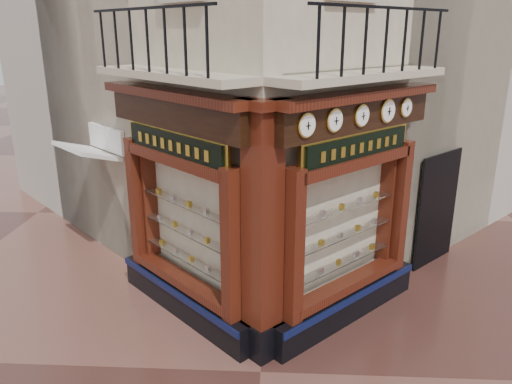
# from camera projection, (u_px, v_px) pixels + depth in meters

# --- Properties ---
(ground) EXTENTS (80.00, 80.00, 0.00)m
(ground) POSITION_uv_depth(u_px,v_px,m) (261.00, 372.00, 7.42)
(ground) COLOR #462621
(ground) RESTS_ON ground
(neighbour_left) EXTENTS (11.31, 11.31, 11.00)m
(neighbour_left) POSITION_uv_depth(u_px,v_px,m) (187.00, 7.00, 14.06)
(neighbour_left) COLOR #B9AEA1
(neighbour_left) RESTS_ON ground
(neighbour_right) EXTENTS (11.31, 11.31, 11.00)m
(neighbour_right) POSITION_uv_depth(u_px,v_px,m) (364.00, 6.00, 13.81)
(neighbour_right) COLOR #B9AEA1
(neighbour_right) RESTS_ON ground
(shopfront_left) EXTENTS (2.86, 2.86, 3.98)m
(shopfront_left) POSITION_uv_depth(u_px,v_px,m) (181.00, 210.00, 8.38)
(shopfront_left) COLOR black
(shopfront_left) RESTS_ON ground
(shopfront_right) EXTENTS (2.86, 2.86, 3.98)m
(shopfront_right) POSITION_uv_depth(u_px,v_px,m) (350.00, 213.00, 8.24)
(shopfront_right) COLOR black
(shopfront_right) RESTS_ON ground
(corner_pilaster) EXTENTS (0.85, 0.85, 3.98)m
(corner_pilaster) POSITION_uv_depth(u_px,v_px,m) (262.00, 238.00, 7.30)
(corner_pilaster) COLOR black
(corner_pilaster) RESTS_ON ground
(balcony) EXTENTS (5.94, 2.97, 1.03)m
(balcony) POSITION_uv_depth(u_px,v_px,m) (266.00, 74.00, 7.54)
(balcony) COLOR beige
(balcony) RESTS_ON ground
(clock_a) EXTENTS (0.28, 0.28, 0.34)m
(clock_a) POSITION_uv_depth(u_px,v_px,m) (306.00, 125.00, 6.74)
(clock_a) COLOR gold
(clock_a) RESTS_ON ground
(clock_b) EXTENTS (0.28, 0.28, 0.35)m
(clock_b) POSITION_uv_depth(u_px,v_px,m) (334.00, 120.00, 7.12)
(clock_b) COLOR gold
(clock_b) RESTS_ON ground
(clock_c) EXTENTS (0.28, 0.28, 0.35)m
(clock_c) POSITION_uv_depth(u_px,v_px,m) (362.00, 116.00, 7.53)
(clock_c) COLOR gold
(clock_c) RESTS_ON ground
(clock_d) EXTENTS (0.31, 0.31, 0.38)m
(clock_d) POSITION_uv_depth(u_px,v_px,m) (388.00, 111.00, 7.96)
(clock_d) COLOR gold
(clock_d) RESTS_ON ground
(clock_e) EXTENTS (0.26, 0.26, 0.32)m
(clock_e) POSITION_uv_depth(u_px,v_px,m) (406.00, 108.00, 8.30)
(clock_e) COLOR gold
(clock_e) RESTS_ON ground
(awning) EXTENTS (1.65, 1.65, 0.33)m
(awning) POSITION_uv_depth(u_px,v_px,m) (98.00, 262.00, 10.95)
(awning) COLOR white
(awning) RESTS_ON ground
(signboard_left) EXTENTS (2.01, 2.01, 0.54)m
(signboard_left) POSITION_uv_depth(u_px,v_px,m) (174.00, 145.00, 7.98)
(signboard_left) COLOR gold
(signboard_left) RESTS_ON ground
(signboard_right) EXTENTS (1.91, 1.91, 0.51)m
(signboard_right) POSITION_uv_depth(u_px,v_px,m) (358.00, 147.00, 7.84)
(signboard_right) COLOR gold
(signboard_right) RESTS_ON ground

